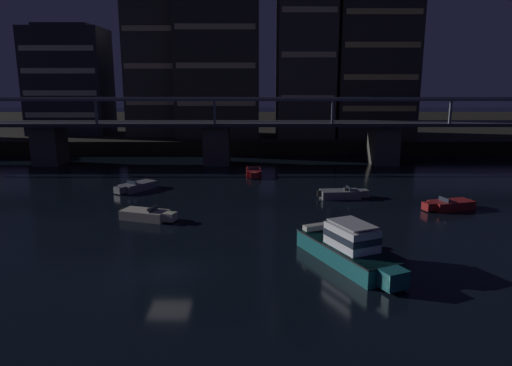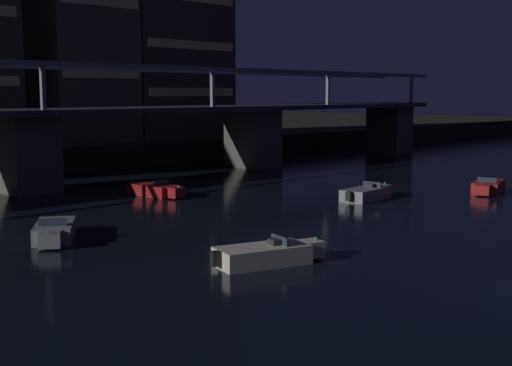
{
  "view_description": "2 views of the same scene",
  "coord_description": "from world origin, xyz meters",
  "px_view_note": "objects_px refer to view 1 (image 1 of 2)",
  "views": [
    {
      "loc": [
        5.2,
        -26.0,
        11.23
      ],
      "look_at": [
        5.47,
        18.11,
        1.64
      ],
      "focal_mm": 31.95,
      "sensor_mm": 36.0,
      "label": 1
    },
    {
      "loc": [
        -25.0,
        -8.62,
        7.18
      ],
      "look_at": [
        3.43,
        18.66,
        2.11
      ],
      "focal_mm": 49.21,
      "sensor_mm": 36.0,
      "label": 2
    }
  ],
  "objects_px": {
    "tower_west_tall": "(157,48)",
    "speedboat_mid_right": "(449,205)",
    "river_bridge": "(217,135)",
    "tower_west_low": "(69,81)",
    "tower_east_tall": "(306,35)",
    "speedboat_mid_left": "(147,215)",
    "cabin_cruiser_near_left": "(348,248)",
    "tower_east_low": "(372,62)",
    "speedboat_mid_center": "(254,172)",
    "speedboat_near_right": "(342,194)",
    "speedboat_near_center": "(136,187)",
    "tower_central": "(218,48)"
  },
  "relations": [
    {
      "from": "river_bridge",
      "to": "cabin_cruiser_near_left",
      "type": "height_order",
      "value": "river_bridge"
    },
    {
      "from": "cabin_cruiser_near_left",
      "to": "speedboat_mid_center",
      "type": "distance_m",
      "value": 29.52
    },
    {
      "from": "tower_east_tall",
      "to": "cabin_cruiser_near_left",
      "type": "relative_size",
      "value": 3.79
    },
    {
      "from": "tower_west_tall",
      "to": "speedboat_mid_right",
      "type": "distance_m",
      "value": 57.74
    },
    {
      "from": "river_bridge",
      "to": "cabin_cruiser_near_left",
      "type": "xyz_separation_m",
      "value": [
        11.25,
        -37.35,
        -3.11
      ]
    },
    {
      "from": "cabin_cruiser_near_left",
      "to": "speedboat_mid_left",
      "type": "relative_size",
      "value": 1.79
    },
    {
      "from": "river_bridge",
      "to": "tower_east_tall",
      "type": "xyz_separation_m",
      "value": [
        14.11,
        16.07,
        15.27
      ]
    },
    {
      "from": "speedboat_near_center",
      "to": "tower_west_tall",
      "type": "bearing_deg",
      "value": 96.93
    },
    {
      "from": "speedboat_mid_left",
      "to": "speedboat_mid_center",
      "type": "xyz_separation_m",
      "value": [
        9.04,
        19.13,
        0.0
      ]
    },
    {
      "from": "tower_west_tall",
      "to": "speedboat_mid_center",
      "type": "xyz_separation_m",
      "value": [
        16.92,
        -26.77,
        -16.95
      ]
    },
    {
      "from": "tower_central",
      "to": "speedboat_mid_left",
      "type": "distance_m",
      "value": 47.31
    },
    {
      "from": "river_bridge",
      "to": "tower_west_tall",
      "type": "distance_m",
      "value": 25.42
    },
    {
      "from": "tower_east_tall",
      "to": "speedboat_mid_center",
      "type": "distance_m",
      "value": 32.28
    },
    {
      "from": "tower_west_low",
      "to": "tower_west_tall",
      "type": "distance_m",
      "value": 17.69
    },
    {
      "from": "tower_east_tall",
      "to": "speedboat_mid_right",
      "type": "relative_size",
      "value": 6.72
    },
    {
      "from": "tower_east_low",
      "to": "speedboat_mid_right",
      "type": "bearing_deg",
      "value": -93.98
    },
    {
      "from": "tower_west_tall",
      "to": "tower_central",
      "type": "distance_m",
      "value": 11.0
    },
    {
      "from": "tower_west_tall",
      "to": "speedboat_mid_right",
      "type": "xyz_separation_m",
      "value": [
        34.84,
        -42.81,
        -16.95
      ]
    },
    {
      "from": "tower_west_low",
      "to": "speedboat_near_right",
      "type": "relative_size",
      "value": 3.71
    },
    {
      "from": "speedboat_mid_left",
      "to": "tower_east_tall",
      "type": "bearing_deg",
      "value": 67.69
    },
    {
      "from": "speedboat_mid_center",
      "to": "river_bridge",
      "type": "bearing_deg",
      "value": 121.75
    },
    {
      "from": "tower_west_tall",
      "to": "tower_east_low",
      "type": "distance_m",
      "value": 37.85
    },
    {
      "from": "river_bridge",
      "to": "tower_west_tall",
      "type": "xyz_separation_m",
      "value": [
        -11.69,
        18.31,
        13.2
      ]
    },
    {
      "from": "speedboat_near_right",
      "to": "speedboat_mid_center",
      "type": "xyz_separation_m",
      "value": [
        -8.93,
        11.72,
        0.0
      ]
    },
    {
      "from": "tower_central",
      "to": "speedboat_near_center",
      "type": "bearing_deg",
      "value": -101.25
    },
    {
      "from": "tower_east_low",
      "to": "speedboat_mid_left",
      "type": "height_order",
      "value": "tower_east_low"
    },
    {
      "from": "tower_west_tall",
      "to": "tower_east_tall",
      "type": "relative_size",
      "value": 0.88
    },
    {
      "from": "river_bridge",
      "to": "speedboat_mid_center",
      "type": "distance_m",
      "value": 10.62
    },
    {
      "from": "river_bridge",
      "to": "speedboat_mid_left",
      "type": "distance_m",
      "value": 28.09
    },
    {
      "from": "tower_central",
      "to": "speedboat_mid_left",
      "type": "bearing_deg",
      "value": -93.85
    },
    {
      "from": "tower_west_low",
      "to": "tower_west_tall",
      "type": "bearing_deg",
      "value": -7.19
    },
    {
      "from": "tower_east_low",
      "to": "speedboat_near_right",
      "type": "xyz_separation_m",
      "value": [
        -11.93,
        -37.77,
        -14.63
      ]
    },
    {
      "from": "river_bridge",
      "to": "speedboat_near_center",
      "type": "height_order",
      "value": "river_bridge"
    },
    {
      "from": "speedboat_near_right",
      "to": "speedboat_mid_left",
      "type": "height_order",
      "value": "same"
    },
    {
      "from": "tower_east_low",
      "to": "speedboat_mid_center",
      "type": "height_order",
      "value": "tower_east_low"
    },
    {
      "from": "tower_west_tall",
      "to": "tower_east_tall",
      "type": "distance_m",
      "value": 25.97
    },
    {
      "from": "tower_west_low",
      "to": "speedboat_mid_center",
      "type": "bearing_deg",
      "value": -40.7
    },
    {
      "from": "river_bridge",
      "to": "speedboat_near_right",
      "type": "bearing_deg",
      "value": -54.93
    },
    {
      "from": "tower_east_tall",
      "to": "speedboat_mid_right",
      "type": "distance_m",
      "value": 45.72
    },
    {
      "from": "tower_west_tall",
      "to": "tower_central",
      "type": "relative_size",
      "value": 1.0
    },
    {
      "from": "tower_central",
      "to": "tower_east_tall",
      "type": "bearing_deg",
      "value": -1.66
    },
    {
      "from": "speedboat_near_center",
      "to": "speedboat_mid_left",
      "type": "height_order",
      "value": "same"
    },
    {
      "from": "tower_west_tall",
      "to": "speedboat_mid_center",
      "type": "height_order",
      "value": "tower_west_tall"
    },
    {
      "from": "river_bridge",
      "to": "tower_east_low",
      "type": "relative_size",
      "value": 3.9
    },
    {
      "from": "tower_central",
      "to": "speedboat_mid_right",
      "type": "xyz_separation_m",
      "value": [
        24.0,
        -41.01,
        -16.91
      ]
    },
    {
      "from": "speedboat_mid_center",
      "to": "speedboat_mid_right",
      "type": "bearing_deg",
      "value": -41.84
    },
    {
      "from": "tower_west_low",
      "to": "tower_east_tall",
      "type": "distance_m",
      "value": 43.35
    },
    {
      "from": "speedboat_near_right",
      "to": "tower_west_tall",
      "type": "bearing_deg",
      "value": 123.89
    },
    {
      "from": "tower_west_tall",
      "to": "speedboat_mid_left",
      "type": "bearing_deg",
      "value": -80.26
    },
    {
      "from": "tower_west_tall",
      "to": "speedboat_mid_right",
      "type": "bearing_deg",
      "value": -50.86
    }
  ]
}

